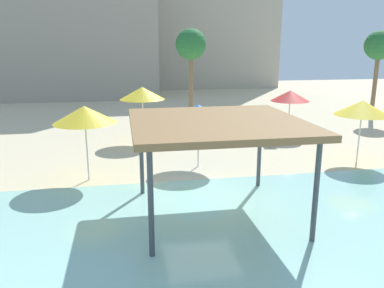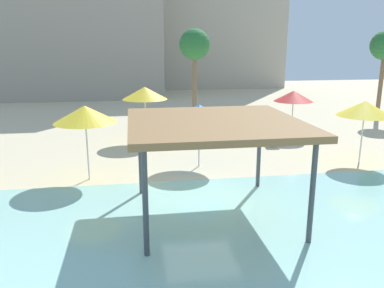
{
  "view_description": "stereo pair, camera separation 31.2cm",
  "coord_description": "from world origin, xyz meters",
  "px_view_note": "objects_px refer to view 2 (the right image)",
  "views": [
    {
      "loc": [
        -2.48,
        -11.98,
        4.95
      ],
      "look_at": [
        0.04,
        2.0,
        1.3
      ],
      "focal_mm": 36.43,
      "sensor_mm": 36.0,
      "label": 1
    },
    {
      "loc": [
        -2.17,
        -12.03,
        4.95
      ],
      "look_at": [
        0.04,
        2.0,
        1.3
      ],
      "focal_mm": 36.43,
      "sensor_mm": 36.0,
      "label": 2
    }
  ],
  "objects_px": {
    "shade_pavilion": "(214,126)",
    "beach_umbrella_yellow_3": "(85,114)",
    "beach_umbrella_blue_7": "(199,113)",
    "palm_tree_0": "(195,46)",
    "beach_umbrella_red_4": "(293,96)",
    "beach_umbrella_yellow_6": "(365,109)",
    "beach_umbrella_yellow_2": "(145,93)",
    "lounge_chair_1": "(270,137)"
  },
  "relations": [
    {
      "from": "shade_pavilion",
      "to": "beach_umbrella_yellow_3",
      "type": "xyz_separation_m",
      "value": [
        -3.96,
        3.85,
        -0.24
      ]
    },
    {
      "from": "beach_umbrella_blue_7",
      "to": "palm_tree_0",
      "type": "xyz_separation_m",
      "value": [
        1.3,
        9.11,
        2.54
      ]
    },
    {
      "from": "beach_umbrella_red_4",
      "to": "beach_umbrella_yellow_6",
      "type": "xyz_separation_m",
      "value": [
        0.87,
        -5.28,
        0.14
      ]
    },
    {
      "from": "beach_umbrella_yellow_6",
      "to": "palm_tree_0",
      "type": "distance_m",
      "value": 11.45
    },
    {
      "from": "beach_umbrella_red_4",
      "to": "palm_tree_0",
      "type": "relative_size",
      "value": 0.43
    },
    {
      "from": "shade_pavilion",
      "to": "beach_umbrella_yellow_2",
      "type": "bearing_deg",
      "value": 99.53
    },
    {
      "from": "shade_pavilion",
      "to": "palm_tree_0",
      "type": "xyz_separation_m",
      "value": [
        1.7,
        13.87,
        2.09
      ]
    },
    {
      "from": "beach_umbrella_blue_7",
      "to": "lounge_chair_1",
      "type": "xyz_separation_m",
      "value": [
        4.31,
        3.33,
        -1.94
      ]
    },
    {
      "from": "beach_umbrella_red_4",
      "to": "palm_tree_0",
      "type": "bearing_deg",
      "value": 136.99
    },
    {
      "from": "beach_umbrella_yellow_3",
      "to": "palm_tree_0",
      "type": "height_order",
      "value": "palm_tree_0"
    },
    {
      "from": "palm_tree_0",
      "to": "lounge_chair_1",
      "type": "bearing_deg",
      "value": -62.55
    },
    {
      "from": "beach_umbrella_yellow_3",
      "to": "lounge_chair_1",
      "type": "distance_m",
      "value": 9.89
    },
    {
      "from": "beach_umbrella_blue_7",
      "to": "shade_pavilion",
      "type": "bearing_deg",
      "value": -94.79
    },
    {
      "from": "beach_umbrella_yellow_2",
      "to": "lounge_chair_1",
      "type": "relative_size",
      "value": 1.46
    },
    {
      "from": "beach_umbrella_yellow_2",
      "to": "beach_umbrella_yellow_6",
      "type": "relative_size",
      "value": 1.07
    },
    {
      "from": "beach_umbrella_red_4",
      "to": "beach_umbrella_blue_7",
      "type": "height_order",
      "value": "beach_umbrella_blue_7"
    },
    {
      "from": "shade_pavilion",
      "to": "beach_umbrella_blue_7",
      "type": "distance_m",
      "value": 4.8
    },
    {
      "from": "beach_umbrella_red_4",
      "to": "beach_umbrella_yellow_6",
      "type": "bearing_deg",
      "value": -80.68
    },
    {
      "from": "beach_umbrella_yellow_2",
      "to": "palm_tree_0",
      "type": "relative_size",
      "value": 0.48
    },
    {
      "from": "beach_umbrella_red_4",
      "to": "palm_tree_0",
      "type": "height_order",
      "value": "palm_tree_0"
    },
    {
      "from": "palm_tree_0",
      "to": "beach_umbrella_yellow_3",
      "type": "bearing_deg",
      "value": -119.49
    },
    {
      "from": "shade_pavilion",
      "to": "beach_umbrella_yellow_3",
      "type": "distance_m",
      "value": 5.53
    },
    {
      "from": "lounge_chair_1",
      "to": "beach_umbrella_yellow_3",
      "type": "bearing_deg",
      "value": -56.37
    },
    {
      "from": "beach_umbrella_yellow_3",
      "to": "palm_tree_0",
      "type": "distance_m",
      "value": 11.75
    },
    {
      "from": "lounge_chair_1",
      "to": "palm_tree_0",
      "type": "xyz_separation_m",
      "value": [
        -3.0,
        5.78,
        4.48
      ]
    },
    {
      "from": "shade_pavilion",
      "to": "beach_umbrella_yellow_3",
      "type": "height_order",
      "value": "shade_pavilion"
    },
    {
      "from": "shade_pavilion",
      "to": "beach_umbrella_yellow_2",
      "type": "xyz_separation_m",
      "value": [
        -1.59,
        9.46,
        -0.19
      ]
    },
    {
      "from": "beach_umbrella_yellow_6",
      "to": "palm_tree_0",
      "type": "xyz_separation_m",
      "value": [
        -5.59,
        9.68,
        2.45
      ]
    },
    {
      "from": "beach_umbrella_yellow_2",
      "to": "lounge_chair_1",
      "type": "distance_m",
      "value": 6.81
    },
    {
      "from": "beach_umbrella_yellow_3",
      "to": "beach_umbrella_red_4",
      "type": "xyz_separation_m",
      "value": [
        10.39,
        5.61,
        -0.27
      ]
    },
    {
      "from": "beach_umbrella_yellow_6",
      "to": "lounge_chair_1",
      "type": "distance_m",
      "value": 5.11
    },
    {
      "from": "beach_umbrella_yellow_2",
      "to": "beach_umbrella_yellow_3",
      "type": "height_order",
      "value": "beach_umbrella_yellow_2"
    },
    {
      "from": "beach_umbrella_blue_7",
      "to": "beach_umbrella_red_4",
      "type": "bearing_deg",
      "value": 37.95
    },
    {
      "from": "beach_umbrella_yellow_2",
      "to": "palm_tree_0",
      "type": "height_order",
      "value": "palm_tree_0"
    },
    {
      "from": "beach_umbrella_yellow_2",
      "to": "beach_umbrella_yellow_6",
      "type": "bearing_deg",
      "value": -30.69
    },
    {
      "from": "shade_pavilion",
      "to": "beach_umbrella_yellow_6",
      "type": "height_order",
      "value": "shade_pavilion"
    },
    {
      "from": "shade_pavilion",
      "to": "palm_tree_0",
      "type": "relative_size",
      "value": 0.82
    },
    {
      "from": "beach_umbrella_yellow_2",
      "to": "lounge_chair_1",
      "type": "height_order",
      "value": "beach_umbrella_yellow_2"
    },
    {
      "from": "shade_pavilion",
      "to": "beach_umbrella_red_4",
      "type": "bearing_deg",
      "value": 55.81
    },
    {
      "from": "beach_umbrella_yellow_2",
      "to": "beach_umbrella_yellow_6",
      "type": "xyz_separation_m",
      "value": [
        8.88,
        -5.27,
        -0.17
      ]
    },
    {
      "from": "beach_umbrella_blue_7",
      "to": "palm_tree_0",
      "type": "distance_m",
      "value": 9.55
    },
    {
      "from": "shade_pavilion",
      "to": "beach_umbrella_red_4",
      "type": "height_order",
      "value": "shade_pavilion"
    }
  ]
}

